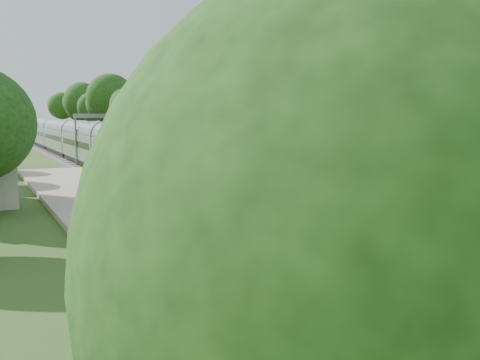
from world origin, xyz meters
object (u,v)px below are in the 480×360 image
lamppost_mid (320,251)px  signal_platform (353,177)px  lamppost_far (228,206)px  train (73,143)px  signal_gantry (109,125)px  signal_farside (298,149)px

lamppost_mid → signal_platform: 2.34m
lamppost_mid → lamppost_far: (0.07, 6.35, 0.32)m
train → signal_platform: 64.24m
train → signal_platform: signal_platform is taller
signal_gantry → lamppost_far: (-6.08, -45.99, -2.33)m
signal_farside → signal_gantry: bearing=95.9°
lamppost_far → train: bearing=86.4°
signal_farside → signal_platform: bearing=-118.3°
lamppost_mid → signal_farside: size_ratio=0.65×
lamppost_mid → lamppost_far: lamppost_far is taller
signal_gantry → signal_farside: size_ratio=1.36×
lamppost_far → signal_platform: bearing=-84.0°
lamppost_far → signal_platform: signal_platform is taller
signal_platform → signal_gantry: bearing=84.2°
signal_gantry → lamppost_far: signal_gantry is taller
train → lamppost_far: size_ratio=24.69×
signal_gantry → signal_farside: bearing=-84.1°
signal_platform → lamppost_mid: bearing=152.5°
lamppost_mid → signal_platform: bearing=-27.5°
signal_gantry → signal_farside: signal_farside is taller
signal_gantry → signal_platform: (-5.37, -52.75, -0.49)m
lamppost_far → signal_gantry: bearing=82.5°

